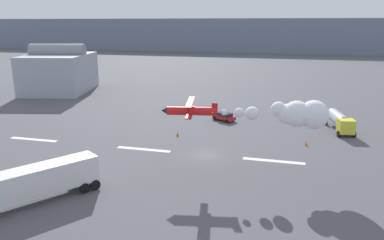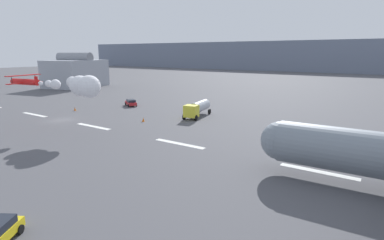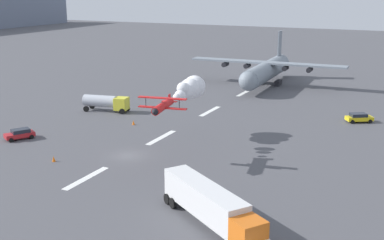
# 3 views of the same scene
# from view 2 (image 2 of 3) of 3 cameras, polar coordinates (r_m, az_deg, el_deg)

# --- Properties ---
(ground_plane) EXTENTS (440.00, 440.00, 0.00)m
(ground_plane) POSITION_cam_2_polar(r_m,az_deg,el_deg) (62.64, -22.75, -0.00)
(ground_plane) COLOR #4C4C51
(ground_plane) RESTS_ON ground
(runway_stripe_3) EXTENTS (8.00, 0.90, 0.01)m
(runway_stripe_3) POSITION_cam_2_polar(r_m,az_deg,el_deg) (70.34, -26.82, 0.89)
(runway_stripe_3) COLOR white
(runway_stripe_3) RESTS_ON ground
(runway_stripe_4) EXTENTS (8.00, 0.90, 0.01)m
(runway_stripe_4) POSITION_cam_2_polar(r_m,az_deg,el_deg) (55.36, -17.58, -1.12)
(runway_stripe_4) COLOR white
(runway_stripe_4) RESTS_ON ground
(runway_stripe_5) EXTENTS (8.00, 0.90, 0.01)m
(runway_stripe_5) POSITION_cam_2_polar(r_m,az_deg,el_deg) (42.93, -2.28, -4.35)
(runway_stripe_5) COLOR white
(runway_stripe_5) RESTS_ON ground
(runway_stripe_6) EXTENTS (8.00, 0.90, 0.01)m
(runway_stripe_6) POSITION_cam_2_polar(r_m,az_deg,el_deg) (35.79, 22.10, -8.72)
(runway_stripe_6) COLOR white
(runway_stripe_6) RESTS_ON ground
(mountain_ridge_distant) EXTENTS (396.00, 16.00, 19.80)m
(mountain_ridge_distant) POSITION_cam_2_polar(r_m,az_deg,el_deg) (219.09, 20.98, 10.84)
(mountain_ridge_distant) COLOR slate
(mountain_ridge_distant) RESTS_ON ground
(stunt_biplane_red) EXTENTS (19.08, 7.04, 3.35)m
(stunt_biplane_red) POSITION_cam_2_polar(r_m,az_deg,el_deg) (50.75, -20.40, 5.96)
(stunt_biplane_red) COLOR red
(fuel_tanker_truck) EXTENTS (4.13, 8.61, 2.90)m
(fuel_tanker_truck) POSITION_cam_2_polar(r_m,az_deg,el_deg) (60.53, 0.98, 2.23)
(fuel_tanker_truck) COLOR yellow
(fuel_tanker_truck) RESTS_ON ground
(airport_staff_sedan) EXTENTS (4.54, 3.68, 1.52)m
(airport_staff_sedan) POSITION_cam_2_polar(r_m,az_deg,el_deg) (74.37, -11.11, 3.16)
(airport_staff_sedan) COLOR #B21E23
(airport_staff_sedan) RESTS_ON ground
(hangar_building) EXTENTS (18.53, 22.33, 12.27)m
(hangar_building) POSITION_cam_2_polar(r_m,az_deg,el_deg) (121.74, -20.48, 8.13)
(hangar_building) COLOR #9EA3AD
(hangar_building) RESTS_ON ground
(traffic_cone_near) EXTENTS (0.44, 0.44, 0.75)m
(traffic_cone_near) POSITION_cam_2_polar(r_m,az_deg,el_deg) (71.67, -20.62, 1.91)
(traffic_cone_near) COLOR orange
(traffic_cone_near) RESTS_ON ground
(traffic_cone_far) EXTENTS (0.44, 0.44, 0.75)m
(traffic_cone_far) POSITION_cam_2_polar(r_m,az_deg,el_deg) (57.12, -8.90, 0.09)
(traffic_cone_far) COLOR orange
(traffic_cone_far) RESTS_ON ground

